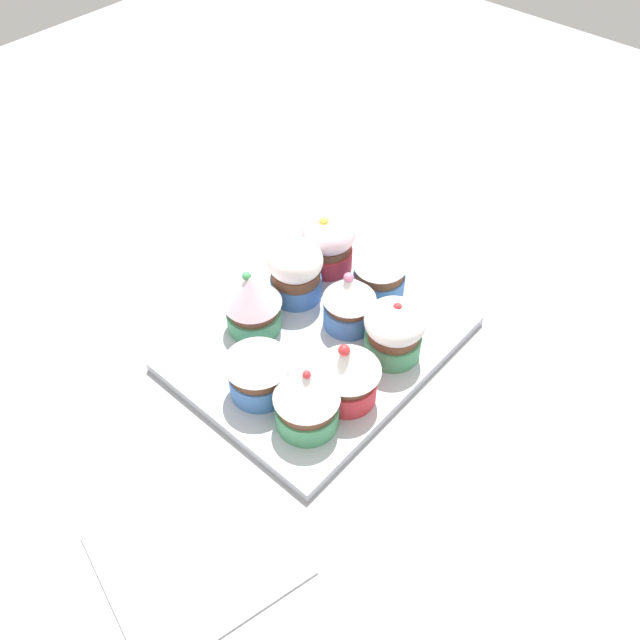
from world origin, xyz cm
name	(u,v)px	position (x,y,z in cm)	size (l,w,h in cm)	color
ground_plane	(320,355)	(0.00, 0.00, -1.50)	(180.00, 180.00, 3.00)	#9E9EA3
baking_tray	(320,343)	(0.00, 0.00, 0.60)	(28.74, 22.52, 1.20)	silver
cupcake_0	(328,243)	(-9.26, -6.94, 4.74)	(6.05, 6.05, 7.26)	#D1333D
cupcake_1	(296,270)	(-3.25, -6.46, 4.95)	(6.08, 6.08, 7.33)	#477AC6
cupcake_2	(252,302)	(3.22, -6.56, 4.92)	(6.20, 6.20, 7.48)	#4C9E6B
cupcake_3	(380,267)	(-9.95, 0.04, 4.72)	(5.95, 5.95, 6.95)	#477AC6
cupcake_4	(349,300)	(-3.81, 0.74, 4.71)	(5.67, 5.67, 7.21)	#477AC6
cupcake_5	(256,364)	(8.99, -0.09, 5.19)	(6.52, 6.52, 7.54)	#477AC6
cupcake_6	(394,330)	(-3.64, 6.74, 4.57)	(6.23, 6.23, 6.86)	#4C9E6B
cupcake_7	(348,371)	(3.79, 6.91, 5.20)	(6.37, 6.37, 7.93)	#D1333D
cupcake_8	(307,398)	(8.61, 6.02, 4.99)	(6.27, 6.27, 7.68)	#4C9E6B
napkin	(197,554)	(24.09, 7.58, 0.30)	(15.14, 13.90, 0.60)	white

